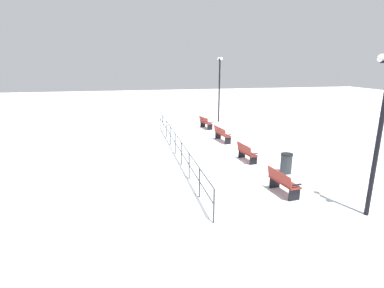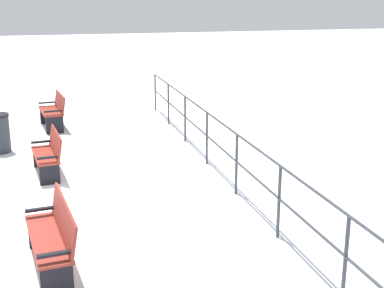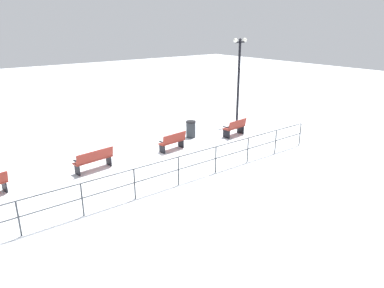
% 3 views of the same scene
% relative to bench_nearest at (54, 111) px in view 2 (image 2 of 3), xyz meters
% --- Properties ---
extents(ground_plane, '(80.00, 80.00, 0.00)m').
position_rel_bench_nearest_xyz_m(ground_plane, '(0.18, 5.97, -0.48)').
color(ground_plane, white).
rests_on(ground_plane, ground).
extents(bench_nearest, '(0.73, 1.47, 0.93)m').
position_rel_bench_nearest_xyz_m(bench_nearest, '(0.00, 0.00, 0.00)').
color(bench_nearest, maroon).
rests_on(bench_nearest, ground).
extents(bench_second, '(0.63, 1.44, 0.88)m').
position_rel_bench_nearest_xyz_m(bench_second, '(0.17, 3.97, -0.02)').
color(bench_second, maroon).
rests_on(bench_second, ground).
extents(bench_third, '(0.68, 1.71, 0.92)m').
position_rel_bench_nearest_xyz_m(bench_third, '(0.15, 7.94, 0.01)').
color(bench_third, maroon).
rests_on(bench_third, ground).
extents(waterfront_railing, '(0.05, 14.98, 1.14)m').
position_rel_bench_nearest_xyz_m(waterfront_railing, '(-3.09, 5.97, 0.29)').
color(waterfront_railing, '#383D42').
rests_on(waterfront_railing, ground).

